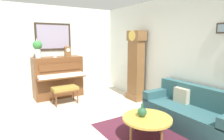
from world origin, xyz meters
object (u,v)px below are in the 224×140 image
Objects in this scene: couch at (190,112)px; flower_vase at (37,47)px; coffee_table at (147,119)px; green_jug at (142,112)px; teacup at (55,57)px; piano_bench at (65,89)px; piano at (58,77)px; grandfather_clock at (136,68)px; mantel_clock at (68,51)px.

couch is 4.32m from flower_vase.
green_jug is (-0.08, -0.06, 0.12)m from coffee_table.
flower_vase is 0.55m from teacup.
piano_bench is 0.37× the size of couch.
piano_bench is 1.09m from teacup.
piano_bench is 0.80× the size of coffee_table.
teacup reaches higher than piano.
green_jug is at bearing 12.67° from piano_bench.
piano is at bearing -128.87° from grandfather_clock.
coffee_table is 2.32× the size of mantel_clock.
coffee_table is 3.76m from flower_vase.
mantel_clock reaches higher than piano.
couch is at bearing 32.62° from flower_vase.
piano_bench is (0.75, -0.04, -0.22)m from piano.
teacup is (-3.29, -0.68, 0.88)m from coffee_table.
mantel_clock is 3.44m from green_jug.
coffee_table is 0.15m from green_jug.
flower_vase is at bearing -161.86° from green_jug.
grandfather_clock reaches higher than piano.
grandfather_clock is at bearing 54.22° from teacup.
couch is 3.28× the size of flower_vase.
piano is 6.00× the size of green_jug.
grandfather_clock is at bearing 58.15° from flower_vase.
flower_vase is at bearing -89.76° from piano.
couch is at bearing 85.00° from coffee_table.
piano reaches higher than piano_bench.
piano is 2.41m from grandfather_clock.
couch is (2.73, 1.72, -0.09)m from piano_bench.
coffee_table is (3.39, 0.59, -0.24)m from piano.
teacup reaches higher than coffee_table.
teacup reaches higher than piano_bench.
mantel_clock reaches higher than piano_bench.
teacup is at bearing 78.54° from flower_vase.
mantel_clock is at bearing 153.60° from piano_bench.
grandfather_clock is 2.10m from couch.
coffee_table is 7.59× the size of teacup.
mantel_clock is at bearing -176.49° from green_jug.
flower_vase is 2.42× the size of green_jug.
piano reaches higher than coffee_table.
piano_bench is 2.63m from green_jug.
mantel_clock is (-0.75, 0.37, 1.01)m from piano_bench.
flower_vase is at bearing -145.87° from piano_bench.
grandfather_clock is at bearing 146.35° from coffee_table.
green_jug is at bearing -35.92° from grandfather_clock.
coffee_table is at bearing 36.64° from green_jug.
mantel_clock reaches higher than teacup.
grandfather_clock is (0.74, 1.89, 0.56)m from piano_bench.
piano is 0.79m from piano_bench.
grandfather_clock reaches higher than coffee_table.
couch is (1.99, -0.17, -0.65)m from grandfather_clock.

